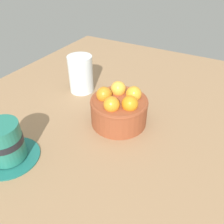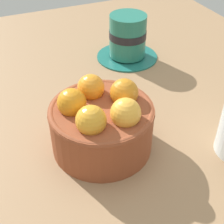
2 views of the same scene
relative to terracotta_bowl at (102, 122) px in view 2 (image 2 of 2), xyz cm
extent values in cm
cube|color=#997551|center=(0.01, 0.01, -6.36)|extent=(110.65, 94.59, 3.87)
cylinder|color=brown|center=(0.01, 0.01, -1.02)|extent=(14.20, 14.20, 6.80)
torus|color=brown|center=(0.01, 0.01, 1.98)|extent=(14.40, 14.40, 1.00)
sphere|color=orange|center=(1.50, 3.56, 3.30)|extent=(3.91, 3.91, 3.91)
sphere|color=gold|center=(-2.91, 2.52, 3.30)|extent=(3.91, 3.91, 3.91)
sphere|color=#F4AC3B|center=(-3.28, -1.99, 3.30)|extent=(3.98, 3.98, 3.98)
sphere|color=orange|center=(0.89, -3.75, 3.30)|extent=(3.95, 3.95, 3.95)
sphere|color=orange|center=(3.85, -0.31, 3.30)|extent=(3.84, 3.84, 3.84)
cylinder|color=#1D695F|center=(22.56, -14.75, -4.12)|extent=(12.56, 12.56, 0.60)
cylinder|color=#237260|center=(22.56, -14.75, 0.42)|extent=(7.35, 7.35, 8.48)
cylinder|color=black|center=(22.56, -14.75, 0.73)|extent=(7.51, 7.51, 1.53)
camera|label=1|loc=(41.75, 21.17, 32.78)|focal=36.52mm
camera|label=2|loc=(-32.35, 12.47, 28.87)|focal=52.64mm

